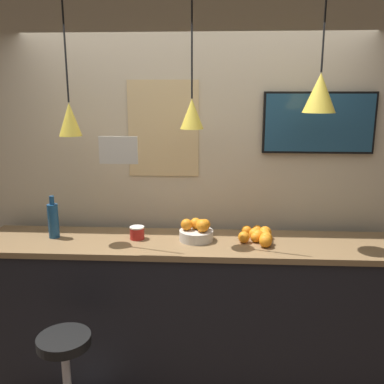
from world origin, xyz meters
The scene contains 13 objects.
back_wall centered at (0.00, 1.04, 1.45)m, with size 8.00×0.06×2.90m.
service_counter centered at (0.00, 0.65, 0.55)m, with size 2.94×0.56×1.09m.
bar_stool centered at (-0.72, 0.06, 0.46)m, with size 0.36×0.36×0.70m.
fruit_bowl centered at (0.03, 0.68, 1.15)m, with size 0.24×0.24×0.16m.
orange_pile centered at (0.46, 0.69, 1.13)m, with size 0.24×0.31×0.09m.
juice_bottle centered at (-0.98, 0.68, 1.22)m, with size 0.07×0.07×0.30m.
spread_jar centered at (-0.39, 0.68, 1.13)m, with size 0.10×0.10×0.09m.
pendant_lamp_left centered at (-0.80, 0.64, 1.93)m, with size 0.15×0.15×0.99m.
pendant_lamp_middle centered at (0.00, 0.64, 1.96)m, with size 0.15×0.15×0.94m.
pendant_lamp_right centered at (0.80, 0.64, 2.09)m, with size 0.21×0.21×0.84m.
mounted_tv centered at (0.89, 0.99, 1.88)m, with size 0.79×0.04×0.44m.
hanging_menu_board centered at (-0.44, 0.45, 1.74)m, with size 0.24×0.01×0.17m.
wall_poster centered at (-0.23, 1.00, 1.83)m, with size 0.52×0.01×0.70m.
Camera 1 is at (0.16, -2.13, 2.09)m, focal length 40.00 mm.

